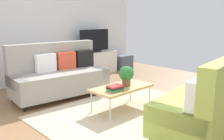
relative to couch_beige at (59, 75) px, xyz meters
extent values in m
plane|color=#936B47|center=(0.28, -1.37, -0.45)|extent=(7.68, 7.68, 0.00)
cube|color=silver|center=(0.28, 1.43, 1.00)|extent=(6.40, 0.12, 2.90)
cube|color=beige|center=(0.33, -1.62, -0.45)|extent=(2.90, 2.20, 0.01)
cube|color=gray|center=(-0.02, -0.07, -0.13)|extent=(1.97, 1.02, 0.44)
cube|color=gray|center=(0.01, 0.25, 0.37)|extent=(1.91, 0.39, 0.56)
cube|color=gray|center=(0.83, -0.15, -0.02)|extent=(0.28, 0.86, 0.22)
cube|color=gray|center=(-0.87, 0.01, -0.02)|extent=(0.28, 0.86, 0.22)
cylinder|color=black|center=(0.81, -0.49, -0.40)|extent=(0.05, 0.05, 0.10)
cylinder|color=black|center=(-0.92, -0.32, -0.40)|extent=(0.05, 0.05, 0.10)
cylinder|color=black|center=(0.88, 0.18, -0.40)|extent=(0.05, 0.05, 0.10)
cylinder|color=black|center=(-0.85, 0.35, -0.40)|extent=(0.05, 0.05, 0.10)
cube|color=black|center=(0.66, 0.00, 0.27)|extent=(0.41, 0.18, 0.36)
cube|color=#D84C33|center=(0.21, 0.05, 0.27)|extent=(0.41, 0.18, 0.36)
cube|color=white|center=(-0.23, 0.09, 0.27)|extent=(0.41, 0.18, 0.36)
cube|color=#A3BC4C|center=(0.68, -2.77, -0.13)|extent=(1.99, 1.07, 0.44)
cube|color=#A3BC4C|center=(-0.16, -2.87, -0.02)|extent=(0.30, 0.86, 0.22)
cube|color=#A3BC4C|center=(1.52, -2.67, -0.02)|extent=(0.30, 0.86, 0.22)
cylinder|color=black|center=(-0.22, -2.54, -0.40)|extent=(0.05, 0.05, 0.10)
cylinder|color=black|center=(1.50, -2.33, -0.40)|extent=(0.05, 0.05, 0.10)
cube|color=white|center=(0.03, -2.99, 0.27)|extent=(0.41, 0.19, 0.36)
cube|color=tan|center=(0.38, -1.42, -0.05)|extent=(1.10, 0.56, 0.04)
cylinder|color=silver|center=(-0.12, -1.19, -0.26)|extent=(0.02, 0.02, 0.38)
cylinder|color=silver|center=(0.88, -1.19, -0.26)|extent=(0.02, 0.02, 0.38)
cylinder|color=silver|center=(-0.12, -1.65, -0.26)|extent=(0.02, 0.02, 0.38)
cylinder|color=silver|center=(0.88, -1.65, -0.26)|extent=(0.02, 0.02, 0.38)
cube|color=silver|center=(1.85, 1.09, -0.13)|extent=(1.40, 0.44, 0.64)
cube|color=black|center=(1.85, 1.07, 0.21)|extent=(0.36, 0.20, 0.04)
cube|color=black|center=(1.85, 1.07, 0.53)|extent=(1.00, 0.05, 0.60)
cube|color=#4C5666|center=(2.95, 0.99, -0.23)|extent=(0.52, 0.40, 0.44)
cylinder|color=brown|center=(0.48, -1.44, 0.03)|extent=(0.15, 0.15, 0.12)
sphere|color=#2D7233|center=(0.48, -1.44, 0.19)|extent=(0.26, 0.26, 0.26)
cube|color=#3F8C4C|center=(0.12, -1.52, -0.01)|extent=(0.25, 0.20, 0.04)
cube|color=#262626|center=(0.12, -1.52, 0.02)|extent=(0.25, 0.19, 0.03)
cube|color=red|center=(0.12, -1.52, 0.05)|extent=(0.25, 0.20, 0.02)
cylinder|color=#B24C4C|center=(1.27, 1.14, 0.28)|extent=(0.13, 0.13, 0.19)
cylinder|color=#3359B2|center=(1.47, 1.05, 0.29)|extent=(0.04, 0.04, 0.20)
cylinder|color=#3F8C4C|center=(1.56, 1.05, 0.27)|extent=(0.05, 0.05, 0.17)
cylinder|color=red|center=(1.66, 1.05, 0.29)|extent=(0.06, 0.06, 0.21)
camera|label=1|loc=(-2.63, -4.31, 1.16)|focal=39.59mm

